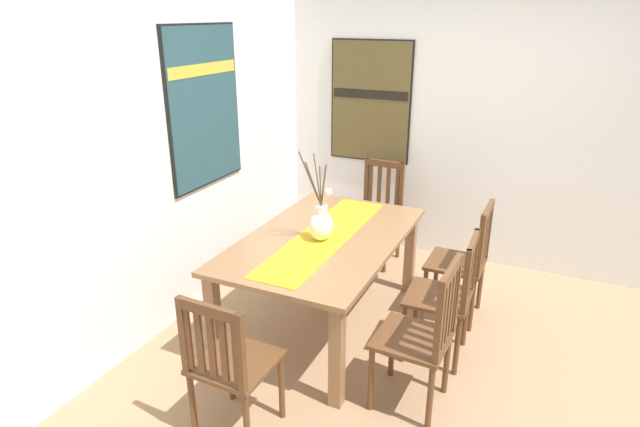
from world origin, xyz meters
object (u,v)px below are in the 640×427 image
chair_2 (229,363)px  painting_on_side_wall (370,102)px  chair_1 (424,334)px  chair_4 (465,259)px  centerpiece_vase (321,223)px  chair_0 (378,211)px  painting_on_back_wall (204,107)px  chair_3 (447,294)px  dining_table (324,249)px

chair_2 → painting_on_side_wall: (2.90, 0.27, 0.97)m
chair_1 → painting_on_side_wall: 2.67m
chair_4 → centerpiece_vase: bearing=123.9°
chair_0 → painting_on_back_wall: painting_on_back_wall is taller
chair_2 → chair_0: bearing=0.6°
chair_1 → chair_3: (0.56, -0.02, -0.02)m
chair_0 → chair_3: bearing=-143.9°
chair_2 → chair_4: 2.04m
painting_on_back_wall → chair_0: bearing=-42.2°
chair_0 → chair_4: chair_0 is taller
centerpiece_vase → painting_on_side_wall: (1.70, 0.26, 0.59)m
chair_2 → painting_on_back_wall: bearing=38.2°
dining_table → chair_1: bearing=-122.4°
chair_3 → painting_on_back_wall: size_ratio=0.75×
centerpiece_vase → painting_on_side_wall: 1.82m
chair_0 → chair_2: size_ratio=1.04×
chair_3 → chair_1: bearing=178.2°
chair_0 → painting_on_side_wall: bearing=33.1°
chair_0 → chair_1: (-1.84, -0.92, 0.01)m
chair_2 → chair_4: size_ratio=0.97×
centerpiece_vase → chair_1: bearing=-119.5°
dining_table → painting_on_back_wall: bearing=84.0°
chair_0 → chair_2: chair_0 is taller
chair_4 → painting_on_side_wall: painting_on_side_wall is taller
dining_table → chair_0: bearing=0.8°
chair_3 → chair_4: bearing=-1.2°
centerpiece_vase → painting_on_side_wall: bearing=8.8°
chair_0 → chair_2: (-2.53, -0.03, -0.01)m
dining_table → chair_1: size_ratio=1.78×
dining_table → chair_1: chair_1 is taller
chair_3 → chair_2: bearing=143.9°
dining_table → centerpiece_vase: 0.23m
chair_4 → chair_3: bearing=178.8°
painting_on_side_wall → chair_1: bearing=-152.3°
chair_2 → dining_table: bearing=0.3°
painting_on_side_wall → centerpiece_vase: bearing=-171.2°
dining_table → centerpiece_vase: bearing=-175.5°
painting_on_side_wall → chair_3: bearing=-144.6°
dining_table → painting_on_side_wall: size_ratio=1.50×
painting_on_back_wall → chair_3: bearing=-93.6°
chair_2 → painting_on_side_wall: size_ratio=0.79×
chair_3 → chair_4: 0.57m
chair_2 → chair_3: 1.54m
painting_on_side_wall → painting_on_back_wall: bearing=152.0°
dining_table → chair_1: (-0.57, -0.90, -0.13)m
centerpiece_vase → chair_4: centerpiece_vase is taller
centerpiece_vase → chair_4: 1.17m
dining_table → chair_4: (0.56, -0.93, -0.14)m
dining_table → chair_0: 1.28m
chair_1 → chair_4: 1.13m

